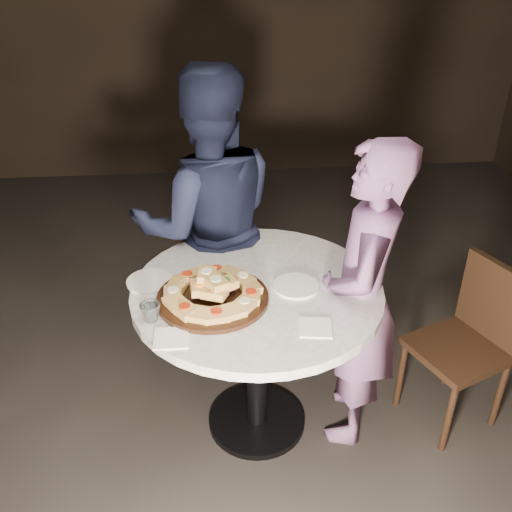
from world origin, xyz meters
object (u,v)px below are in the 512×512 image
at_px(table, 257,316).
at_px(serving_board, 213,298).
at_px(chair_far, 207,245).
at_px(water_glass, 151,312).
at_px(focaccia_pile, 212,290).
at_px(diner_teal, 362,300).
at_px(chair_right, 473,334).
at_px(diner_navy, 209,225).

distance_m(table, serving_board, 0.27).
height_order(table, chair_far, table).
bearing_deg(serving_board, water_glass, -154.91).
relative_size(focaccia_pile, diner_teal, 0.28).
relative_size(chair_far, chair_right, 0.92).
height_order(table, chair_right, chair_right).
distance_m(serving_board, diner_navy, 0.68).
distance_m(focaccia_pile, diner_teal, 0.68).
bearing_deg(focaccia_pile, water_glass, -154.89).
height_order(serving_board, chair_far, serving_board).
bearing_deg(focaccia_pile, diner_navy, 90.35).
bearing_deg(chair_right, table, -112.48).
xyz_separation_m(focaccia_pile, water_glass, (-0.25, -0.12, -0.01)).
relative_size(chair_right, diner_navy, 0.50).
xyz_separation_m(chair_far, chair_right, (1.27, -1.07, 0.04)).
bearing_deg(diner_teal, focaccia_pile, -67.26).
distance_m(water_glass, chair_far, 1.36).
relative_size(serving_board, chair_right, 0.56).
bearing_deg(chair_right, diner_navy, -138.15).
height_order(focaccia_pile, water_glass, focaccia_pile).
bearing_deg(focaccia_pile, serving_board, -105.77).
relative_size(water_glass, diner_teal, 0.06).
bearing_deg(diner_navy, chair_right, 149.43).
relative_size(table, chair_far, 1.59).
bearing_deg(table, water_glass, -156.14).
bearing_deg(chair_far, water_glass, 91.81).
height_order(serving_board, chair_right, serving_board).
relative_size(serving_board, diner_teal, 0.32).
height_order(water_glass, diner_navy, diner_navy).
xyz_separation_m(table, diner_teal, (0.47, -0.03, 0.08)).
xyz_separation_m(table, focaccia_pile, (-0.20, -0.08, 0.21)).
relative_size(table, water_glass, 14.73).
bearing_deg(diner_teal, chair_far, -130.03).
relative_size(focaccia_pile, chair_right, 0.51).
xyz_separation_m(focaccia_pile, chair_far, (-0.02, 1.15, -0.43)).
distance_m(chair_right, diner_navy, 1.42).
bearing_deg(focaccia_pile, chair_far, 91.04).
xyz_separation_m(focaccia_pile, diner_teal, (0.66, 0.05, -0.13)).
height_order(serving_board, diner_teal, diner_teal).
height_order(serving_board, water_glass, water_glass).
bearing_deg(chair_right, serving_board, -108.87).
bearing_deg(diner_teal, chair_right, 111.47).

